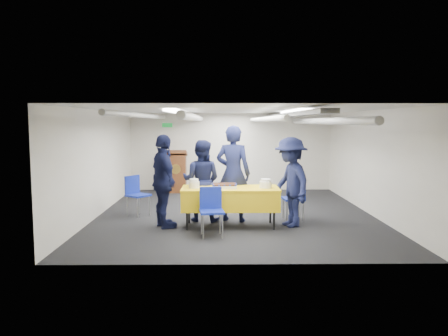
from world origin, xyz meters
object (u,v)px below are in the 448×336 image
Objects in this scene: sheet_cake at (224,186)px; podium at (176,171)px; sailor_c at (164,181)px; sailor_a at (233,173)px; chair_near at (211,206)px; chair_right at (297,195)px; sailor_d at (290,182)px; serving_table at (230,198)px; chair_left at (136,191)px; sailor_b at (201,181)px.

sheet_cake is 4.48m from podium.
podium is 4.31m from sailor_c.
sailor_a is at bearing -93.30° from sailor_c.
chair_right is (1.77, 1.21, 0.00)m from chair_near.
chair_near is 0.44× the size of sailor_a.
sheet_cake is at bearing -114.25° from sailor_c.
sailor_d is (1.54, 0.67, 0.34)m from chair_near.
serving_table is 0.76m from chair_near.
sheet_cake is 0.59m from sailor_a.
chair_left is (-0.59, -3.17, -0.08)m from podium.
serving_table is 2.17× the size of chair_left.
serving_table is 4.48m from podium.
chair_right is at bearing -52.11° from podium.
chair_right is (1.41, 0.55, -0.03)m from serving_table.
podium is 1.44× the size of chair_left.
sailor_a is at bearing -168.89° from sailor_b.
sheet_cake is at bearing -160.71° from serving_table.
chair_right is at bearing 21.13° from serving_table.
sailor_a is 1.13× the size of sailor_d.
sheet_cake is at bearing -159.01° from chair_right.
sheet_cake is 0.28× the size of sailor_d.
chair_left is 1.59m from sailor_b.
serving_table is at bearing -158.87° from chair_right.
chair_right is at bearing 137.65° from sailor_d.
chair_near is 1.16m from sailor_c.
chair_near and chair_left have the same top height.
chair_left is at bearing 2.58° from sailor_a.
sailor_c is at bearing -107.27° from sailor_d.
podium is 4.99m from sailor_d.
sheet_cake is at bearing 143.75° from sailor_b.
podium is 4.67m from chair_right.
sheet_cake is 1.66m from chair_right.
chair_near is at bearing -118.23° from serving_table.
sailor_d reaches higher than serving_table.
sailor_b is 0.93× the size of sailor_c.
sailor_c reaches higher than chair_right.
sailor_c is at bearing 39.93° from sailor_a.
chair_near is 0.50× the size of sailor_d.
sailor_d is (3.23, -1.06, 0.34)m from chair_left.
chair_near is at bearing 114.42° from sailor_b.
serving_table is at bearing -27.40° from chair_left.
chair_near reaches higher than serving_table.
sailor_d is at bearing 0.15° from serving_table.
chair_left is at bearing 134.32° from chair_near.
sheet_cake is at bearing -106.95° from sailor_d.
chair_near is (-0.24, -0.63, -0.28)m from sheet_cake.
chair_left is at bearing -6.71° from sailor_b.
sailor_b is at bearing -76.77° from podium.
podium is 5.02m from chair_near.
chair_left is 0.50× the size of sailor_d.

